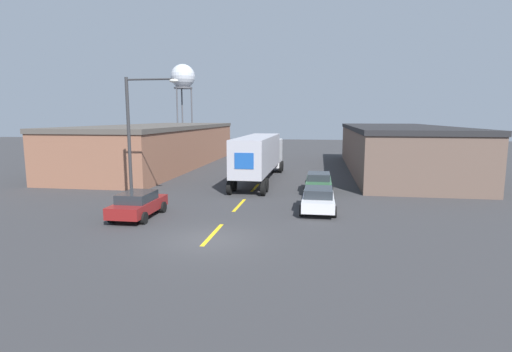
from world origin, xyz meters
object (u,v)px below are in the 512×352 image
object	(u,v)px
semi_truck	(260,154)
parked_car_left_near	(138,204)
parked_car_right_near	(318,199)
water_tower	(183,78)
parked_car_right_mid	(319,182)
street_lamp	(135,131)

from	to	relation	value
semi_truck	parked_car_left_near	distance (m)	14.43
parked_car_right_near	parked_car_left_near	bearing A→B (deg)	-163.48
water_tower	parked_car_left_near	bearing A→B (deg)	-73.39
parked_car_left_near	parked_car_right_near	world-z (taller)	same
parked_car_left_near	water_tower	xyz separation A→B (m)	(-16.60, 55.64, 12.12)
parked_car_right_mid	street_lamp	distance (m)	13.28
water_tower	street_lamp	xyz separation A→B (m)	(15.21, -52.66, -8.24)
parked_car_right_near	street_lamp	bearing A→B (deg)	179.52
parked_car_right_mid	water_tower	distance (m)	54.80
parked_car_left_near	parked_car_right_mid	world-z (taller)	same
semi_truck	street_lamp	bearing A→B (deg)	-119.91
parked_car_left_near	water_tower	size ratio (longest dim) A/B	0.27
semi_truck	water_tower	size ratio (longest dim) A/B	0.96
water_tower	street_lamp	distance (m)	55.43
parked_car_right_mid	water_tower	bearing A→B (deg)	119.50
parked_car_right_near	water_tower	size ratio (longest dim) A/B	0.27
parked_car_right_mid	water_tower	world-z (taller)	water_tower
semi_truck	parked_car_left_near	size ratio (longest dim) A/B	3.62
street_lamp	parked_car_right_mid	bearing A→B (deg)	28.94
semi_truck	parked_car_left_near	bearing A→B (deg)	-109.06
parked_car_right_near	water_tower	xyz separation A→B (m)	(-26.32, 52.76, 12.12)
parked_car_left_near	water_tower	bearing A→B (deg)	106.61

